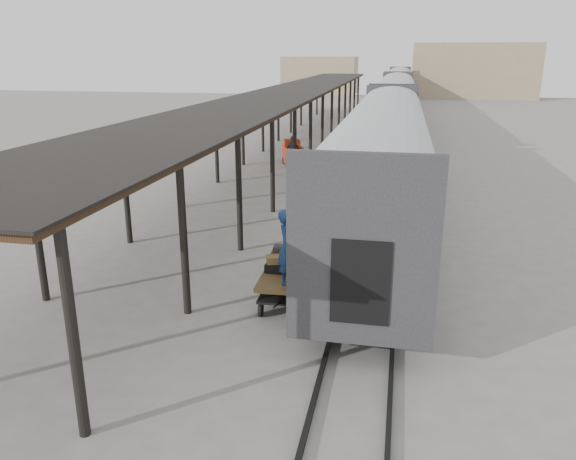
# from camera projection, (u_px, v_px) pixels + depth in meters

# --- Properties ---
(ground) EXTENTS (160.00, 160.00, 0.00)m
(ground) POSITION_uv_depth(u_px,v_px,m) (257.00, 287.00, 16.23)
(ground) COLOR slate
(ground) RESTS_ON ground
(train) EXTENTS (3.45, 76.01, 4.01)m
(train) POSITION_uv_depth(u_px,v_px,m) (395.00, 101.00, 46.44)
(train) COLOR silver
(train) RESTS_ON ground
(canopy) EXTENTS (4.90, 64.30, 4.15)m
(canopy) POSITION_uv_depth(u_px,v_px,m) (295.00, 91.00, 38.12)
(canopy) COLOR #422B19
(canopy) RESTS_ON ground
(rails) EXTENTS (1.54, 150.00, 0.12)m
(rails) POSITION_uv_depth(u_px,v_px,m) (393.00, 133.00, 47.42)
(rails) COLOR black
(rails) RESTS_ON ground
(building_far) EXTENTS (18.00, 10.00, 8.00)m
(building_far) POSITION_uv_depth(u_px,v_px,m) (473.00, 71.00, 85.37)
(building_far) COLOR tan
(building_far) RESTS_ON ground
(building_left) EXTENTS (12.00, 8.00, 6.00)m
(building_left) POSITION_uv_depth(u_px,v_px,m) (320.00, 75.00, 93.90)
(building_left) COLOR tan
(building_left) RESTS_ON ground
(baggage_cart) EXTENTS (1.32, 2.44, 0.86)m
(baggage_cart) POSITION_uv_depth(u_px,v_px,m) (286.00, 280.00, 15.04)
(baggage_cart) COLOR brown
(baggage_cart) RESTS_ON ground
(suitcase_stack) EXTENTS (1.19, 1.17, 0.58)m
(suitcase_stack) POSITION_uv_depth(u_px,v_px,m) (286.00, 261.00, 15.27)
(suitcase_stack) COLOR #333335
(suitcase_stack) RESTS_ON baggage_cart
(luggage_tug) EXTENTS (1.57, 1.94, 1.49)m
(luggage_tug) POSITION_uv_depth(u_px,v_px,m) (293.00, 154.00, 33.80)
(luggage_tug) COLOR #98290D
(luggage_tug) RESTS_ON ground
(porter) EXTENTS (0.46, 0.70, 1.92)m
(porter) POSITION_uv_depth(u_px,v_px,m) (287.00, 247.00, 14.05)
(porter) COLOR navy
(porter) RESTS_ON baggage_cart
(pedestrian) EXTENTS (1.17, 0.87, 1.85)m
(pedestrian) POSITION_uv_depth(u_px,v_px,m) (293.00, 152.00, 33.12)
(pedestrian) COLOR black
(pedestrian) RESTS_ON ground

